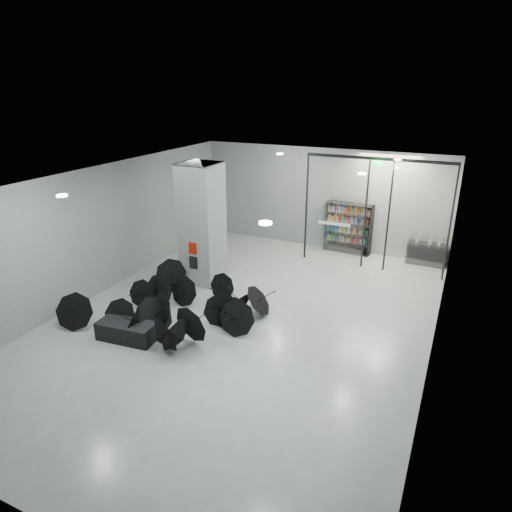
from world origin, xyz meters
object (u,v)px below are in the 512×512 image
at_px(shop_counter, 426,254).
at_px(bookshelf, 348,228).
at_px(column, 202,224).
at_px(umbrella_cluster, 180,311).
at_px(bench, 127,331).

bearing_deg(shop_counter, bookshelf, -178.03).
bearing_deg(bookshelf, column, -122.99).
bearing_deg(umbrella_cluster, bench, -116.91).
relative_size(column, umbrella_cluster, 0.73).
xyz_separation_m(column, bench, (0.19, -4.21, -1.75)).
relative_size(bench, umbrella_cluster, 0.28).
bearing_deg(bookshelf, shop_counter, 5.23).
bearing_deg(bench, bookshelf, 62.77).
bearing_deg(column, bookshelf, 51.81).
relative_size(shop_counter, umbrella_cluster, 0.24).
height_order(column, umbrella_cluster, column).
height_order(bench, shop_counter, shop_counter).
xyz_separation_m(bookshelf, umbrella_cluster, (-2.82, -7.53, -0.70)).
bearing_deg(bookshelf, bench, -106.38).
bearing_deg(shop_counter, bench, -124.03).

